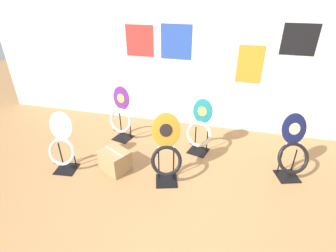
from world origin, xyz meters
name	(u,v)px	position (x,y,z in m)	size (l,w,h in m)	color
ground_plane	(179,230)	(0.00, 0.00, 0.00)	(14.00, 14.00, 0.00)	#A37547
wall_back	(211,54)	(0.00, 2.39, 1.30)	(8.00, 0.07, 2.60)	silver
toilet_seat_display_orange_sun	(166,153)	(-0.33, 0.75, 0.43)	(0.46, 0.45, 0.92)	black
toilet_seat_display_navy_moon	(293,152)	(1.24, 1.22, 0.39)	(0.47, 0.44, 0.88)	black
toilet_seat_display_purple_note	(121,116)	(-1.30, 1.59, 0.41)	(0.43, 0.34, 0.90)	black
toilet_seat_display_white_plain	(62,146)	(-1.76, 0.64, 0.39)	(0.39, 0.32, 0.84)	black
toilet_seat_display_teal_sax	(200,130)	(-0.01, 1.52, 0.38)	(0.43, 0.35, 0.85)	black
storage_box	(115,160)	(-1.08, 0.80, 0.15)	(0.48, 0.45, 0.30)	#A37F51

